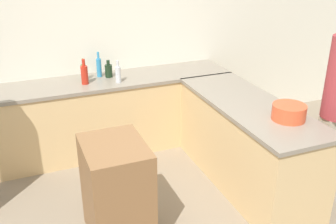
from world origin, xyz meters
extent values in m
cube|color=silver|center=(0.00, 2.26, 1.35)|extent=(8.00, 0.06, 2.70)
cube|color=#D6B27A|center=(0.00, 1.92, 0.43)|extent=(2.83, 0.62, 0.87)
cube|color=gray|center=(0.00, 1.92, 0.89)|extent=(2.86, 0.65, 0.04)
cube|color=#D6B27A|center=(1.08, 0.68, 0.43)|extent=(0.66, 1.88, 0.87)
cube|color=gray|center=(1.08, 0.68, 0.89)|extent=(0.69, 1.91, 0.04)
cube|color=brown|center=(-0.40, 0.34, 0.45)|extent=(0.50, 0.63, 0.90)
cylinder|color=#DB512D|center=(1.19, 0.22, 0.98)|extent=(0.30, 0.30, 0.14)
cylinder|color=#338CBF|center=(-0.12, 2.05, 1.02)|extent=(0.06, 0.06, 0.22)
cylinder|color=#338CBF|center=(-0.12, 2.05, 1.17)|extent=(0.03, 0.03, 0.08)
cylinder|color=black|center=(-0.02, 1.99, 0.98)|extent=(0.09, 0.09, 0.15)
cylinder|color=black|center=(-0.02, 1.99, 1.08)|extent=(0.04, 0.04, 0.06)
cylinder|color=silver|center=(0.04, 1.77, 1.00)|extent=(0.06, 0.06, 0.18)
cylinder|color=silver|center=(0.04, 1.77, 1.13)|extent=(0.03, 0.03, 0.07)
cylinder|color=red|center=(-0.32, 1.86, 1.01)|extent=(0.08, 0.08, 0.21)
cylinder|color=red|center=(-0.32, 1.86, 1.15)|extent=(0.04, 0.04, 0.08)
cylinder|color=#475B1E|center=(-0.31, 2.00, 1.00)|extent=(0.06, 0.06, 0.18)
cylinder|color=#475B1E|center=(-0.31, 2.00, 1.13)|extent=(0.03, 0.03, 0.07)
cube|color=#ADA38E|center=(1.68, 0.14, 0.44)|extent=(0.26, 0.16, 0.88)
camera|label=1|loc=(-1.02, -2.37, 2.39)|focal=42.00mm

